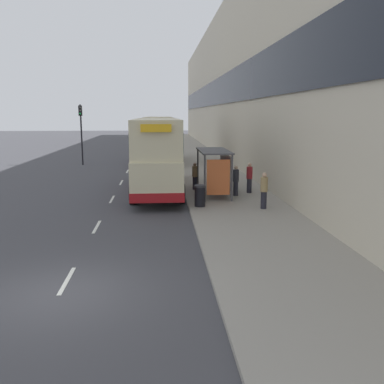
# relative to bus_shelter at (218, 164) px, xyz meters

# --- Properties ---
(ground_plane) EXTENTS (220.00, 220.00, 0.00)m
(ground_plane) POSITION_rel_bus_shelter_xyz_m (-5.77, -12.46, -1.88)
(ground_plane) COLOR #424247
(pavement) EXTENTS (5.00, 93.00, 0.14)m
(pavement) POSITION_rel_bus_shelter_xyz_m (0.73, 26.04, -1.81)
(pavement) COLOR gray
(pavement) RESTS_ON ground_plane
(terrace_facade) EXTENTS (3.10, 93.00, 15.46)m
(terrace_facade) POSITION_rel_bus_shelter_xyz_m (4.72, 26.04, 5.85)
(terrace_facade) COLOR beige
(terrace_facade) RESTS_ON ground_plane
(lane_mark_0) EXTENTS (0.12, 2.00, 0.01)m
(lane_mark_0) POSITION_rel_bus_shelter_xyz_m (-5.77, -11.54, -1.87)
(lane_mark_0) COLOR silver
(lane_mark_0) RESTS_ON ground_plane
(lane_mark_1) EXTENTS (0.12, 2.00, 0.01)m
(lane_mark_1) POSITION_rel_bus_shelter_xyz_m (-5.77, -5.76, -1.87)
(lane_mark_1) COLOR silver
(lane_mark_1) RESTS_ON ground_plane
(lane_mark_2) EXTENTS (0.12, 2.00, 0.01)m
(lane_mark_2) POSITION_rel_bus_shelter_xyz_m (-5.77, 0.03, -1.87)
(lane_mark_2) COLOR silver
(lane_mark_2) RESTS_ON ground_plane
(lane_mark_3) EXTENTS (0.12, 2.00, 0.01)m
(lane_mark_3) POSITION_rel_bus_shelter_xyz_m (-5.77, 5.81, -1.87)
(lane_mark_3) COLOR silver
(lane_mark_3) RESTS_ON ground_plane
(lane_mark_4) EXTENTS (0.12, 2.00, 0.01)m
(lane_mark_4) POSITION_rel_bus_shelter_xyz_m (-5.77, 11.60, -1.87)
(lane_mark_4) COLOR silver
(lane_mark_4) RESTS_ON ground_plane
(lane_mark_5) EXTENTS (0.12, 2.00, 0.01)m
(lane_mark_5) POSITION_rel_bus_shelter_xyz_m (-5.77, 17.39, -1.87)
(lane_mark_5) COLOR silver
(lane_mark_5) RESTS_ON ground_plane
(lane_mark_6) EXTENTS (0.12, 2.00, 0.01)m
(lane_mark_6) POSITION_rel_bus_shelter_xyz_m (-5.77, 23.17, -1.87)
(lane_mark_6) COLOR silver
(lane_mark_6) RESTS_ON ground_plane
(lane_mark_7) EXTENTS (0.12, 2.00, 0.01)m
(lane_mark_7) POSITION_rel_bus_shelter_xyz_m (-5.77, 28.96, -1.87)
(lane_mark_7) COLOR silver
(lane_mark_7) RESTS_ON ground_plane
(lane_mark_8) EXTENTS (0.12, 2.00, 0.01)m
(lane_mark_8) POSITION_rel_bus_shelter_xyz_m (-5.77, 34.74, -1.87)
(lane_mark_8) COLOR silver
(lane_mark_8) RESTS_ON ground_plane
(bus_shelter) EXTENTS (1.60, 4.20, 2.48)m
(bus_shelter) POSITION_rel_bus_shelter_xyz_m (0.00, 0.00, 0.00)
(bus_shelter) COLOR #4C4C51
(bus_shelter) RESTS_ON ground_plane
(double_decker_bus_near) EXTENTS (2.85, 11.51, 4.30)m
(double_decker_bus_near) POSITION_rel_bus_shelter_xyz_m (-3.30, 2.21, 0.41)
(double_decker_bus_near) COLOR beige
(double_decker_bus_near) RESTS_ON ground_plane
(double_decker_bus_ahead) EXTENTS (2.85, 11.38, 4.30)m
(double_decker_bus_ahead) POSITION_rel_bus_shelter_xyz_m (-3.25, 17.75, 0.41)
(double_decker_bus_ahead) COLOR beige
(double_decker_bus_ahead) RESTS_ON ground_plane
(car_0) EXTENTS (1.94, 4.36, 1.67)m
(car_0) POSITION_rel_bus_shelter_xyz_m (-3.32, 46.69, -1.04)
(car_0) COLOR maroon
(car_0) RESTS_ON ground_plane
(car_1) EXTENTS (2.04, 4.53, 1.80)m
(car_1) POSITION_rel_bus_shelter_xyz_m (-3.01, 38.19, -0.99)
(car_1) COLOR silver
(car_1) RESTS_ON ground_plane
(pedestrian_at_shelter) EXTENTS (0.34, 0.34, 1.72)m
(pedestrian_at_shelter) POSITION_rel_bus_shelter_xyz_m (1.93, 0.66, -0.86)
(pedestrian_at_shelter) COLOR #23232D
(pedestrian_at_shelter) RESTS_ON ground_plane
(pedestrian_1) EXTENTS (0.32, 0.32, 1.61)m
(pedestrian_1) POSITION_rel_bus_shelter_xyz_m (-1.08, 1.97, -0.91)
(pedestrian_1) COLOR #23232D
(pedestrian_1) RESTS_ON ground_plane
(pedestrian_2) EXTENTS (0.33, 0.33, 1.66)m
(pedestrian_2) POSITION_rel_bus_shelter_xyz_m (1.00, -0.15, -0.89)
(pedestrian_2) COLOR #23232D
(pedestrian_2) RESTS_ON ground_plane
(pedestrian_3) EXTENTS (0.34, 0.34, 1.73)m
(pedestrian_3) POSITION_rel_bus_shelter_xyz_m (1.75, -3.49, -0.85)
(pedestrian_3) COLOR #23232D
(pedestrian_3) RESTS_ON ground_plane
(pedestrian_4) EXTENTS (0.37, 0.37, 1.87)m
(pedestrian_4) POSITION_rel_bus_shelter_xyz_m (0.79, 1.45, -0.78)
(pedestrian_4) COLOR #23232D
(pedestrian_4) RESTS_ON ground_plane
(litter_bin) EXTENTS (0.55, 0.55, 1.05)m
(litter_bin) POSITION_rel_bus_shelter_xyz_m (-1.22, -2.75, -1.21)
(litter_bin) COLOR black
(litter_bin) RESTS_ON ground_plane
(traffic_light_far_kerb) EXTENTS (0.30, 0.32, 5.41)m
(traffic_light_far_kerb) POSITION_rel_bus_shelter_xyz_m (-10.17, 16.41, 1.74)
(traffic_light_far_kerb) COLOR black
(traffic_light_far_kerb) RESTS_ON ground_plane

